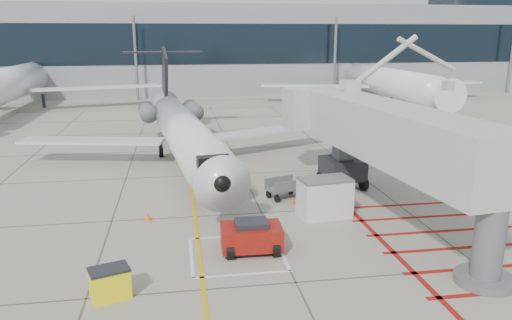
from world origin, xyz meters
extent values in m
plane|color=#9D9888|center=(0.00, 0.00, 0.00)|extent=(260.00, 260.00, 0.00)
cone|color=orange|center=(-6.13, 3.79, 0.25)|extent=(0.35, 0.35, 0.49)
cone|color=#DF4B0B|center=(2.25, 5.22, 0.28)|extent=(0.40, 0.40, 0.56)
cube|color=gray|center=(10.00, 70.00, 7.00)|extent=(180.00, 28.00, 14.00)
cube|color=black|center=(10.00, 55.95, 8.00)|extent=(180.00, 0.10, 6.00)
camera|label=1|loc=(-4.38, -21.44, 9.57)|focal=35.00mm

